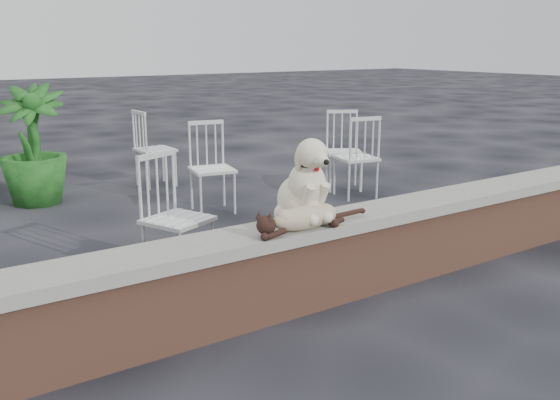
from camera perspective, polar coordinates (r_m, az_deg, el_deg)
ground at (r=4.41m, az=5.79°, el=-8.66°), size 60.00×60.00×0.00m
brick_wall at (r=4.32m, az=5.87°, el=-5.60°), size 6.00×0.30×0.50m
capstone at (r=4.23m, az=5.97°, el=-1.91°), size 6.20×0.40×0.08m
dog at (r=3.97m, az=1.94°, el=1.98°), size 0.40×0.51×0.58m
cat at (r=3.86m, az=2.26°, el=-1.48°), size 1.05×0.29×0.18m
chair_d at (r=7.44m, az=5.95°, el=4.58°), size 0.77×0.77×0.94m
chair_e at (r=7.73m, az=-11.54°, el=4.74°), size 0.58×0.58×0.94m
chair_b at (r=6.40m, az=-6.32°, el=2.99°), size 0.66×0.66×0.94m
chair_a at (r=4.60m, az=-9.50°, el=-1.61°), size 0.73×0.73×0.94m
chair_c at (r=7.07m, az=7.09°, el=4.05°), size 0.67×0.67×0.94m
potted_plant_b at (r=7.20m, az=-22.03°, el=4.77°), size 1.00×1.00×1.31m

